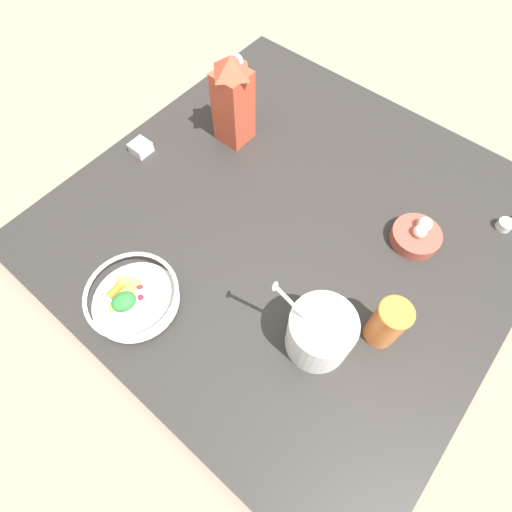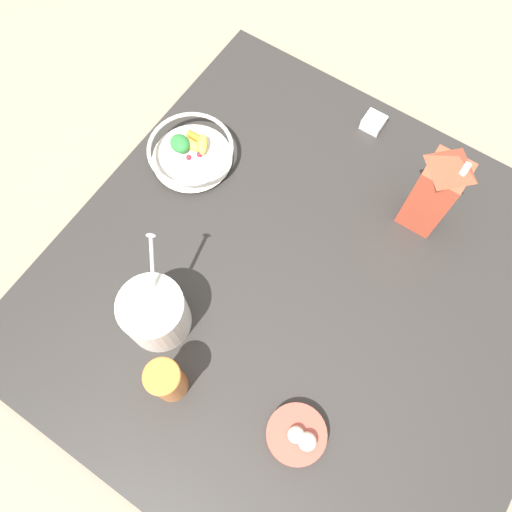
# 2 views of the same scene
# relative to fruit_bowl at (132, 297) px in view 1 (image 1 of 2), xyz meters

# --- Properties ---
(ground_plane) EXTENTS (6.00, 6.00, 0.00)m
(ground_plane) POSITION_rel_fruit_bowl_xyz_m (-0.13, -0.41, -0.07)
(ground_plane) COLOR gray
(countertop) EXTENTS (1.11, 1.11, 0.04)m
(countertop) POSITION_rel_fruit_bowl_xyz_m (-0.13, -0.41, -0.05)
(countertop) COLOR #2D2B28
(countertop) RESTS_ON ground_plane
(fruit_bowl) EXTENTS (0.21, 0.21, 0.08)m
(fruit_bowl) POSITION_rel_fruit_bowl_xyz_m (0.00, 0.00, 0.00)
(fruit_bowl) COLOR silver
(fruit_bowl) RESTS_ON countertop
(milk_carton) EXTENTS (0.08, 0.08, 0.26)m
(milk_carton) POSITION_rel_fruit_bowl_xyz_m (0.17, -0.54, 0.09)
(milk_carton) COLOR #CC4C33
(milk_carton) RESTS_ON countertop
(yogurt_tub) EXTENTS (0.17, 0.14, 0.24)m
(yogurt_tub) POSITION_rel_fruit_bowl_xyz_m (-0.37, -0.19, 0.04)
(yogurt_tub) COLOR white
(yogurt_tub) RESTS_ON countertop
(drinking_cup) EXTENTS (0.07, 0.07, 0.14)m
(drinking_cup) POSITION_rel_fruit_bowl_xyz_m (-0.47, -0.29, 0.04)
(drinking_cup) COLOR orange
(drinking_cup) RESTS_ON countertop
(spice_jar) EXTENTS (0.05, 0.05, 0.03)m
(spice_jar) POSITION_rel_fruit_bowl_xyz_m (0.34, -0.33, -0.02)
(spice_jar) COLOR silver
(spice_jar) RESTS_ON countertop
(measuring_scoop) EXTENTS (0.04, 0.09, 0.02)m
(measuring_scoop) POSITION_rel_fruit_bowl_xyz_m (-0.57, -0.74, -0.02)
(measuring_scoop) COLOR white
(measuring_scoop) RESTS_ON countertop
(garlic_bowl) EXTENTS (0.12, 0.12, 0.06)m
(garlic_bowl) POSITION_rel_fruit_bowl_xyz_m (-0.41, -0.56, -0.01)
(garlic_bowl) COLOR #B24C3D
(garlic_bowl) RESTS_ON countertop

